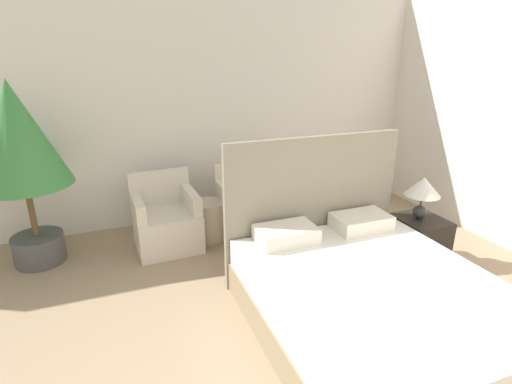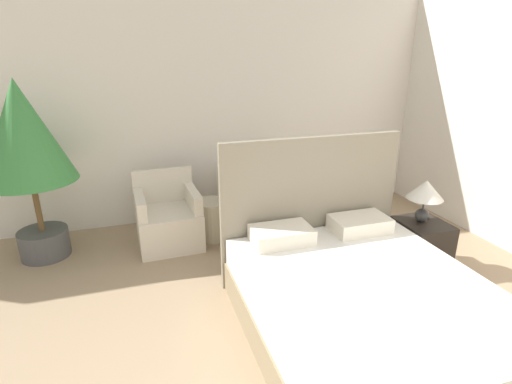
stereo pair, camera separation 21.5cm
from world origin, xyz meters
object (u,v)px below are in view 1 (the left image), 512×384
object	(u,v)px
armchair_near_window_left	(167,224)
table_lamp	(423,189)
potted_palm	(18,145)
side_table	(210,221)
bed	(369,297)
nightstand	(418,241)
armchair_near_window_right	(249,212)

from	to	relation	value
armchair_near_window_left	table_lamp	distance (m)	2.74
armchair_near_window_left	potted_palm	world-z (taller)	potted_palm
armchair_near_window_left	side_table	xyz separation A→B (m)	(0.49, -0.00, -0.04)
bed	nightstand	world-z (taller)	bed
bed	nightstand	distance (m)	1.33
bed	armchair_near_window_left	xyz separation A→B (m)	(-1.25, 2.01, -0.02)
table_lamp	side_table	world-z (taller)	table_lamp
potted_palm	side_table	xyz separation A→B (m)	(1.81, -0.12, -1.03)
table_lamp	side_table	bearing A→B (deg)	145.79
armchair_near_window_left	potted_palm	xyz separation A→B (m)	(-1.31, 0.12, 0.99)
table_lamp	nightstand	bearing A→B (deg)	-64.41
armchair_near_window_left	nightstand	bearing A→B (deg)	-30.96
nightstand	armchair_near_window_left	bearing A→B (deg)	151.36
armchair_near_window_right	potted_palm	distance (m)	2.51
bed	armchair_near_window_left	bearing A→B (deg)	121.93
armchair_near_window_left	table_lamp	bearing A→B (deg)	-30.60
side_table	armchair_near_window_left	bearing A→B (deg)	179.90
armchair_near_window_left	armchair_near_window_right	xyz separation A→B (m)	(0.99, 0.00, 0.00)
bed	armchair_near_window_left	distance (m)	2.37
bed	armchair_near_window_right	world-z (taller)	bed
table_lamp	side_table	xyz separation A→B (m)	(-1.87, 1.27, -0.58)
bed	side_table	size ratio (longest dim) A/B	4.53
bed	side_table	bearing A→B (deg)	110.69
potted_palm	table_lamp	world-z (taller)	potted_palm
armchair_near_window_right	table_lamp	xyz separation A→B (m)	(1.38, -1.27, 0.54)
armchair_near_window_right	side_table	xyz separation A→B (m)	(-0.49, -0.00, -0.04)
armchair_near_window_right	side_table	bearing A→B (deg)	179.44
nightstand	side_table	distance (m)	2.29
potted_palm	nightstand	bearing A→B (deg)	-21.01
bed	table_lamp	bearing A→B (deg)	33.74
potted_palm	table_lamp	size ratio (longest dim) A/B	4.33
bed	armchair_near_window_right	distance (m)	2.03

